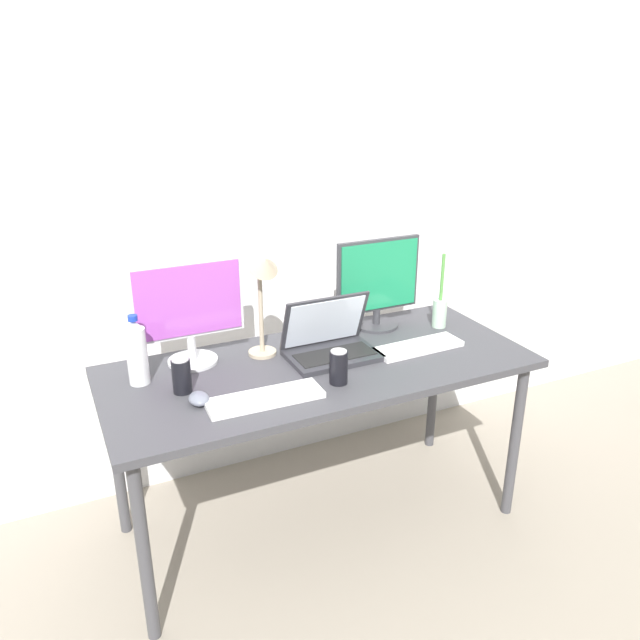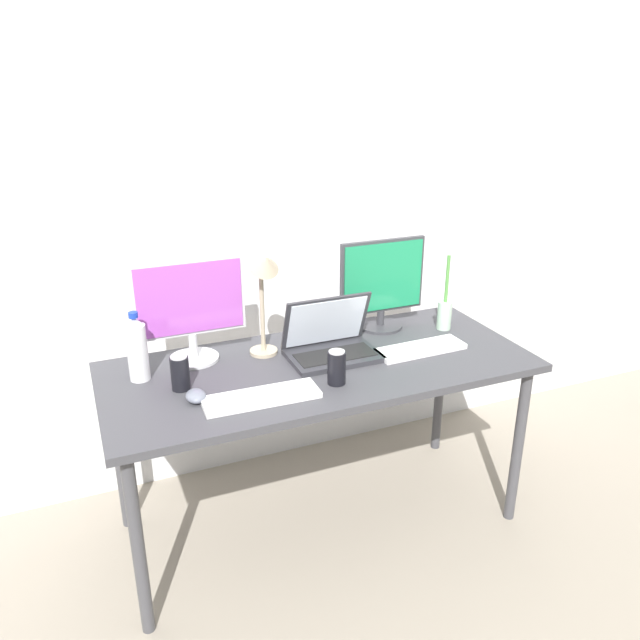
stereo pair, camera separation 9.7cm
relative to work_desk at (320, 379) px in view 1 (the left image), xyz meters
name	(u,v)px [view 1 (the left image)]	position (x,y,z in m)	size (l,w,h in m)	color
ground_plane	(320,520)	(0.00, 0.00, -0.67)	(16.00, 16.00, 0.00)	gray
wall_back	(262,192)	(0.00, 0.59, 0.63)	(7.00, 0.08, 2.60)	silver
work_desk	(320,379)	(0.00, 0.00, 0.00)	(1.63, 0.70, 0.74)	#424247
monitor_left	(189,309)	(-0.44, 0.22, 0.29)	(0.42, 0.19, 0.40)	silver
monitor_center	(378,282)	(0.39, 0.24, 0.27)	(0.39, 0.19, 0.39)	#38383D
laptop_silver	(330,342)	(0.07, 0.05, 0.12)	(0.35, 0.24, 0.24)	#2D2D33
keyboard_main	(418,347)	(0.41, -0.05, 0.08)	(0.37, 0.12, 0.02)	white
keyboard_aux	(265,398)	(-0.29, -0.18, 0.08)	(0.40, 0.12, 0.02)	white
mouse_by_keyboard	(199,399)	(-0.50, -0.11, 0.09)	(0.07, 0.09, 0.04)	slate
water_bottle	(137,352)	(-0.65, 0.13, 0.19)	(0.07, 0.07, 0.26)	silver
soda_can_near_keyboard	(339,367)	(-0.01, -0.17, 0.13)	(0.07, 0.07, 0.13)	black
soda_can_by_laptop	(182,376)	(-0.53, 0.00, 0.13)	(0.07, 0.07, 0.13)	black
bamboo_vase	(440,310)	(0.63, 0.12, 0.14)	(0.06, 0.06, 0.33)	#B2D1B7
desk_lamp	(264,285)	(-0.17, 0.13, 0.37)	(0.11, 0.18, 0.44)	tan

